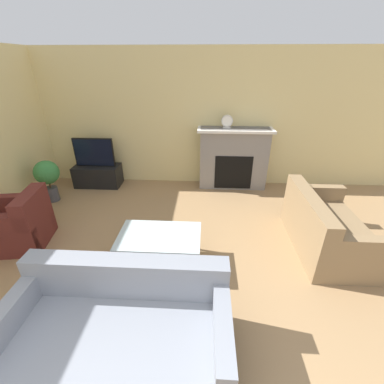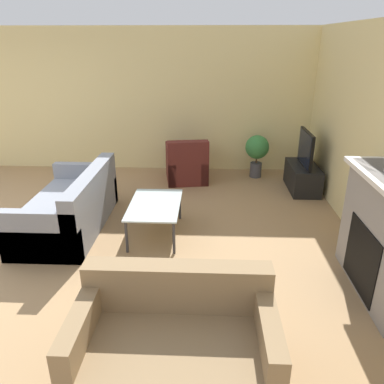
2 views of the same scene
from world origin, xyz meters
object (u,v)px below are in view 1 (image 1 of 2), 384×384
Objects in this scene: couch_sectional at (121,331)px; mantel_clock at (227,121)px; couch_loveseat at (325,230)px; armchair_by_window at (19,226)px; coffee_table at (159,238)px; potted_plant at (47,175)px; tv at (94,152)px.

couch_sectional is 3.99m from mantel_clock.
couch_loveseat and armchair_by_window have the same top height.
mantel_clock reaches higher than armchair_by_window.
coffee_table is 2.88m from potted_plant.
mantel_clock is (0.97, 2.47, 0.98)m from coffee_table.
couch_sectional is 2.16× the size of armchair_by_window.
couch_sectional is 7.51× the size of mantel_clock.
tv is 0.43× the size of couch_sectional.
coffee_table is (-2.29, -0.47, 0.12)m from couch_loveseat.
coffee_table is at bearing -53.36° from tv.
couch_sectional is at bearing 43.13° from armchair_by_window.
couch_loveseat is at bearing 11.49° from coffee_table.
mantel_clock is (1.11, 3.67, 1.10)m from couch_sectional.
potted_plant reaches higher than coffee_table.
tv is at bearing 126.64° from coffee_table.
mantel_clock reaches higher than tv.
couch_loveseat is at bearing -56.54° from mantel_clock.
couch_sectional is (1.60, -3.55, -0.46)m from tv.
tv reaches higher than couch_sectional.
couch_sectional is 3.60m from potted_plant.
potted_plant is at bearing 128.36° from couch_sectional.
armchair_by_window is (-4.39, -0.17, 0.01)m from couch_loveseat.
mantel_clock reaches higher than potted_plant.
coffee_table is at bearing 82.96° from couch_sectional.
couch_loveseat is 1.43× the size of coffee_table.
potted_plant is (-2.38, 1.61, 0.12)m from coffee_table.
coffee_table is 4.14× the size of mantel_clock.
coffee_table is at bearing 72.61° from armchair_by_window.
mantel_clock is at bearing 14.35° from potted_plant.
couch_loveseat is at bearing -25.02° from tv.
tv is 0.78× the size of coffee_table.
mantel_clock reaches higher than couch_loveseat.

